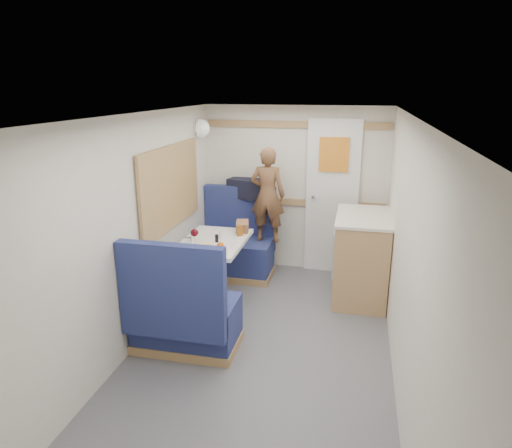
% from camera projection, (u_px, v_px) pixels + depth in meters
% --- Properties ---
extents(floor, '(4.50, 4.50, 0.00)m').
position_uv_depth(floor, '(254.00, 368.00, 3.73)').
color(floor, '#515156').
rests_on(floor, ground).
extents(ceiling, '(4.50, 4.50, 0.00)m').
position_uv_depth(ceiling, '(254.00, 118.00, 3.15)').
color(ceiling, silver).
rests_on(ceiling, wall_back).
extents(wall_back, '(2.20, 0.02, 2.00)m').
position_uv_depth(wall_back, '(295.00, 190.00, 5.54)').
color(wall_back, silver).
rests_on(wall_back, floor).
extents(wall_left, '(0.02, 4.50, 2.00)m').
position_uv_depth(wall_left, '(121.00, 243.00, 3.67)').
color(wall_left, silver).
rests_on(wall_left, floor).
extents(wall_right, '(0.02, 4.50, 2.00)m').
position_uv_depth(wall_right, '(406.00, 265.00, 3.21)').
color(wall_right, silver).
rests_on(wall_right, floor).
extents(oak_trim_low, '(2.15, 0.02, 0.08)m').
position_uv_depth(oak_trim_low, '(295.00, 202.00, 5.57)').
color(oak_trim_low, olive).
rests_on(oak_trim_low, wall_back).
extents(oak_trim_high, '(2.15, 0.02, 0.08)m').
position_uv_depth(oak_trim_high, '(297.00, 125.00, 5.30)').
color(oak_trim_high, olive).
rests_on(oak_trim_high, wall_back).
extents(side_window, '(0.04, 1.30, 0.72)m').
position_uv_depth(side_window, '(171.00, 187.00, 4.53)').
color(side_window, '#97A58C').
rests_on(side_window, wall_left).
extents(rear_door, '(0.62, 0.12, 1.86)m').
position_uv_depth(rear_door, '(332.00, 194.00, 5.43)').
color(rear_door, white).
rests_on(rear_door, wall_back).
extents(dinette_table, '(0.62, 0.92, 0.72)m').
position_uv_depth(dinette_table, '(214.00, 255.00, 4.64)').
color(dinette_table, white).
rests_on(dinette_table, floor).
extents(bench_far, '(0.90, 0.59, 1.05)m').
position_uv_depth(bench_far, '(236.00, 250.00, 5.52)').
color(bench_far, '#191B52').
rests_on(bench_far, floor).
extents(bench_near, '(0.90, 0.59, 1.05)m').
position_uv_depth(bench_near, '(184.00, 319.00, 3.91)').
color(bench_near, '#191B52').
rests_on(bench_near, floor).
extents(ledge, '(0.90, 0.14, 0.04)m').
position_uv_depth(ledge, '(241.00, 199.00, 5.59)').
color(ledge, olive).
rests_on(ledge, bench_far).
extents(dome_light, '(0.20, 0.20, 0.20)m').
position_uv_depth(dome_light, '(201.00, 128.00, 5.17)').
color(dome_light, white).
rests_on(dome_light, wall_left).
extents(galley_counter, '(0.57, 0.92, 0.92)m').
position_uv_depth(galley_counter, '(361.00, 256.00, 4.87)').
color(galley_counter, olive).
rests_on(galley_counter, floor).
extents(person, '(0.42, 0.29, 1.11)m').
position_uv_depth(person, '(268.00, 195.00, 5.26)').
color(person, brown).
rests_on(person, bench_far).
extents(duffel_bag, '(0.53, 0.35, 0.23)m').
position_uv_depth(duffel_bag, '(248.00, 189.00, 5.53)').
color(duffel_bag, black).
rests_on(duffel_bag, ledge).
extents(tray, '(0.27, 0.35, 0.02)m').
position_uv_depth(tray, '(219.00, 246.00, 4.40)').
color(tray, white).
rests_on(tray, dinette_table).
extents(orange_fruit, '(0.07, 0.07, 0.07)m').
position_uv_depth(orange_fruit, '(220.00, 246.00, 4.26)').
color(orange_fruit, orange).
rests_on(orange_fruit, tray).
extents(cheese_block, '(0.11, 0.09, 0.03)m').
position_uv_depth(cheese_block, '(206.00, 245.00, 4.36)').
color(cheese_block, '#E6CE84').
rests_on(cheese_block, tray).
extents(wine_glass, '(0.08, 0.08, 0.17)m').
position_uv_depth(wine_glass, '(194.00, 233.00, 4.41)').
color(wine_glass, white).
rests_on(wine_glass, dinette_table).
extents(tumbler_left, '(0.07, 0.07, 0.11)m').
position_uv_depth(tumbler_left, '(188.00, 243.00, 4.36)').
color(tumbler_left, white).
rests_on(tumbler_left, dinette_table).
extents(beer_glass, '(0.07, 0.07, 0.10)m').
position_uv_depth(beer_glass, '(240.00, 231.00, 4.72)').
color(beer_glass, '#945015').
rests_on(beer_glass, dinette_table).
extents(pepper_grinder, '(0.04, 0.04, 0.09)m').
position_uv_depth(pepper_grinder, '(217.00, 239.00, 4.48)').
color(pepper_grinder, black).
rests_on(pepper_grinder, dinette_table).
extents(salt_grinder, '(0.03, 0.03, 0.08)m').
position_uv_depth(salt_grinder, '(221.00, 235.00, 4.63)').
color(salt_grinder, white).
rests_on(salt_grinder, dinette_table).
extents(bread_loaf, '(0.18, 0.26, 0.10)m').
position_uv_depth(bread_loaf, '(242.00, 226.00, 4.88)').
color(bread_loaf, brown).
rests_on(bread_loaf, dinette_table).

